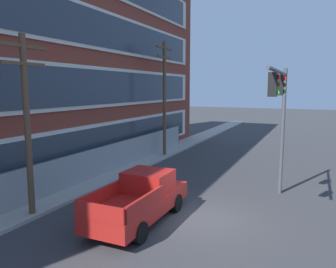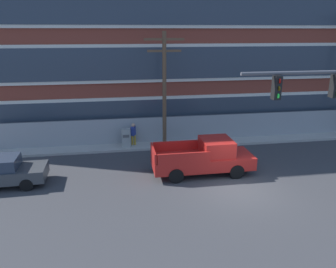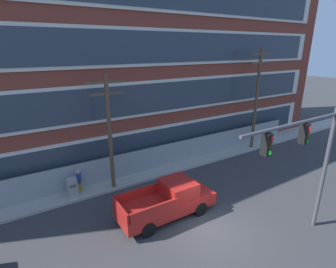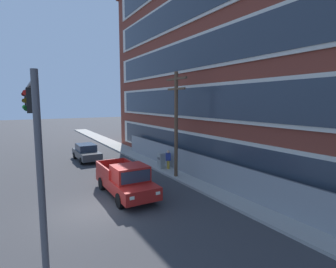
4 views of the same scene
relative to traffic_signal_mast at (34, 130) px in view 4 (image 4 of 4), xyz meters
name	(u,v)px [view 4 (image 4 of 4)]	position (x,y,z in m)	size (l,w,h in m)	color
ground_plane	(92,211)	(-3.11, 2.58, -4.63)	(160.00, 160.00, 0.00)	#38383A
sidewalk_building_side	(208,186)	(-3.11, 10.09, -4.55)	(80.00, 2.17, 0.16)	#9E9B93
brick_mill_building	(287,50)	(-2.31, 16.26, 4.53)	(40.78, 10.77, 18.31)	brown
chain_link_fence	(223,176)	(-2.07, 10.41, -3.65)	(29.88, 0.06, 1.94)	gray
traffic_signal_mast	(34,130)	(0.00, 0.00, 0.00)	(6.43, 0.43, 6.48)	#4C4C51
pickup_truck_red	(126,180)	(-4.37, 4.90, -3.69)	(5.65, 2.18, 1.98)	#AD1E19
sedan_dark_grey	(86,152)	(-15.21, 5.03, -3.84)	(4.56, 1.92, 1.56)	#383A3D
utility_pole_near_corner	(176,120)	(-5.95, 9.37, -0.34)	(2.54, 0.26, 7.68)	brown
electrical_cabinet	(161,161)	(-8.56, 9.55, -3.93)	(0.59, 0.47, 1.41)	#939993
pedestrian_near_cabinet	(168,159)	(-8.04, 9.92, -3.66)	(0.38, 0.46, 1.69)	#B7932D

